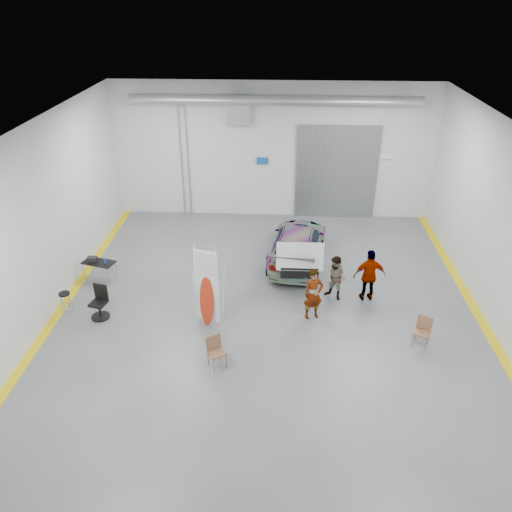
{
  "coord_description": "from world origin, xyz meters",
  "views": [
    {
      "loc": [
        0.29,
        -13.34,
        9.51
      ],
      "look_at": [
        -0.44,
        1.2,
        1.5
      ],
      "focal_mm": 35.0,
      "sensor_mm": 36.0,
      "label": 1
    }
  ],
  "objects_px": {
    "person_b": "(336,278)",
    "folding_chair_near": "(217,358)",
    "person_a": "(313,294)",
    "office_chair": "(99,304)",
    "surfboard_display": "(209,294)",
    "work_table": "(97,262)",
    "sedan_car": "(297,243)",
    "person_c": "(369,275)",
    "folding_chair_far": "(421,338)",
    "shop_stool": "(66,303)"
  },
  "relations": [
    {
      "from": "person_c",
      "to": "shop_stool",
      "type": "relative_size",
      "value": 2.54
    },
    {
      "from": "person_c",
      "to": "shop_stool",
      "type": "xyz_separation_m",
      "value": [
        -9.92,
        -1.26,
        -0.57
      ]
    },
    {
      "from": "work_table",
      "to": "office_chair",
      "type": "relative_size",
      "value": 1.13
    },
    {
      "from": "sedan_car",
      "to": "person_a",
      "type": "xyz_separation_m",
      "value": [
        0.4,
        -3.82,
        0.18
      ]
    },
    {
      "from": "work_table",
      "to": "sedan_car",
      "type": "bearing_deg",
      "value": 14.38
    },
    {
      "from": "surfboard_display",
      "to": "folding_chair_near",
      "type": "height_order",
      "value": "surfboard_display"
    },
    {
      "from": "person_a",
      "to": "office_chair",
      "type": "bearing_deg",
      "value": 163.52
    },
    {
      "from": "folding_chair_near",
      "to": "work_table",
      "type": "distance_m",
      "value": 6.61
    },
    {
      "from": "sedan_car",
      "to": "folding_chair_near",
      "type": "height_order",
      "value": "sedan_car"
    },
    {
      "from": "folding_chair_near",
      "to": "person_a",
      "type": "bearing_deg",
      "value": 9.86
    },
    {
      "from": "person_b",
      "to": "work_table",
      "type": "bearing_deg",
      "value": -149.89
    },
    {
      "from": "sedan_car",
      "to": "person_c",
      "type": "xyz_separation_m",
      "value": [
        2.32,
        -2.68,
        0.25
      ]
    },
    {
      "from": "shop_stool",
      "to": "person_a",
      "type": "bearing_deg",
      "value": 0.92
    },
    {
      "from": "folding_chair_far",
      "to": "person_a",
      "type": "bearing_deg",
      "value": -175.34
    },
    {
      "from": "folding_chair_far",
      "to": "office_chair",
      "type": "relative_size",
      "value": 0.83
    },
    {
      "from": "person_b",
      "to": "office_chair",
      "type": "bearing_deg",
      "value": -133.53
    },
    {
      "from": "person_a",
      "to": "folding_chair_near",
      "type": "height_order",
      "value": "person_a"
    },
    {
      "from": "folding_chair_near",
      "to": "office_chair",
      "type": "bearing_deg",
      "value": 119.28
    },
    {
      "from": "folding_chair_near",
      "to": "folding_chair_far",
      "type": "relative_size",
      "value": 1.02
    },
    {
      "from": "surfboard_display",
      "to": "office_chair",
      "type": "bearing_deg",
      "value": -167.68
    },
    {
      "from": "sedan_car",
      "to": "work_table",
      "type": "distance_m",
      "value": 7.45
    },
    {
      "from": "folding_chair_near",
      "to": "work_table",
      "type": "xyz_separation_m",
      "value": [
        -4.85,
        4.47,
        0.43
      ]
    },
    {
      "from": "person_b",
      "to": "shop_stool",
      "type": "bearing_deg",
      "value": -136.1
    },
    {
      "from": "surfboard_display",
      "to": "office_chair",
      "type": "xyz_separation_m",
      "value": [
        -3.57,
        0.21,
        -0.63
      ]
    },
    {
      "from": "person_b",
      "to": "work_table",
      "type": "height_order",
      "value": "person_b"
    },
    {
      "from": "person_a",
      "to": "work_table",
      "type": "relative_size",
      "value": 1.39
    },
    {
      "from": "person_b",
      "to": "person_c",
      "type": "relative_size",
      "value": 0.85
    },
    {
      "from": "person_a",
      "to": "person_c",
      "type": "xyz_separation_m",
      "value": [
        1.92,
        1.14,
        0.06
      ]
    },
    {
      "from": "folding_chair_far",
      "to": "work_table",
      "type": "xyz_separation_m",
      "value": [
        -10.76,
        3.26,
        0.43
      ]
    },
    {
      "from": "person_a",
      "to": "shop_stool",
      "type": "bearing_deg",
      "value": 161.82
    },
    {
      "from": "folding_chair_near",
      "to": "sedan_car",
      "type": "bearing_deg",
      "value": 37.21
    },
    {
      "from": "sedan_car",
      "to": "person_b",
      "type": "bearing_deg",
      "value": 122.44
    },
    {
      "from": "shop_stool",
      "to": "office_chair",
      "type": "relative_size",
      "value": 0.66
    },
    {
      "from": "folding_chair_near",
      "to": "work_table",
      "type": "height_order",
      "value": "folding_chair_near"
    },
    {
      "from": "surfboard_display",
      "to": "person_b",
      "type": "bearing_deg",
      "value": 37.96
    },
    {
      "from": "shop_stool",
      "to": "work_table",
      "type": "xyz_separation_m",
      "value": [
        0.38,
        2.09,
        0.35
      ]
    },
    {
      "from": "office_chair",
      "to": "surfboard_display",
      "type": "bearing_deg",
      "value": 9.83
    },
    {
      "from": "person_b",
      "to": "folding_chair_far",
      "type": "distance_m",
      "value": 3.4
    },
    {
      "from": "surfboard_display",
      "to": "folding_chair_far",
      "type": "distance_m",
      "value": 6.48
    },
    {
      "from": "person_b",
      "to": "folding_chair_near",
      "type": "relative_size",
      "value": 1.69
    },
    {
      "from": "person_a",
      "to": "surfboard_display",
      "type": "bearing_deg",
      "value": 170.05
    },
    {
      "from": "surfboard_display",
      "to": "office_chair",
      "type": "distance_m",
      "value": 3.64
    },
    {
      "from": "sedan_car",
      "to": "person_c",
      "type": "distance_m",
      "value": 3.56
    },
    {
      "from": "person_b",
      "to": "folding_chair_near",
      "type": "xyz_separation_m",
      "value": [
        -3.59,
        -3.64,
        -0.5
      ]
    },
    {
      "from": "shop_stool",
      "to": "person_b",
      "type": "bearing_deg",
      "value": 8.17
    },
    {
      "from": "folding_chair_near",
      "to": "office_chair",
      "type": "relative_size",
      "value": 0.85
    },
    {
      "from": "folding_chair_far",
      "to": "surfboard_display",
      "type": "bearing_deg",
      "value": -159.83
    },
    {
      "from": "person_a",
      "to": "office_chair",
      "type": "distance_m",
      "value": 6.84
    },
    {
      "from": "sedan_car",
      "to": "folding_chair_far",
      "type": "bearing_deg",
      "value": 132.78
    },
    {
      "from": "sedan_car",
      "to": "person_c",
      "type": "height_order",
      "value": "person_c"
    }
  ]
}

